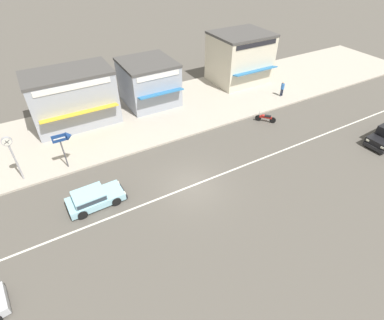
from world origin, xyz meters
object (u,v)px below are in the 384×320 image
Objects in this scene: hatchback_pale_blue_0 at (93,198)px; shopfront_mid_block at (149,82)px; street_clock at (10,149)px; arrow_signboard at (67,138)px; shopfront_far_kios at (240,57)px; motorcycle_0 at (265,118)px; shopfront_corner_warung at (73,98)px; pedestrian_near_clock at (282,88)px.

hatchback_pale_blue_0 is 0.62× the size of shopfront_mid_block.
shopfront_mid_block is (12.40, 6.45, -0.54)m from street_clock.
shopfront_far_kios is at bearing 18.38° from arrow_signboard.
motorcycle_0 is at bearing -48.60° from shopfront_mid_block.
street_clock is (-20.00, 2.17, 2.32)m from motorcycle_0.
arrow_signboard is at bearing 92.70° from hatchback_pale_blue_0.
motorcycle_0 is 0.20× the size of shopfront_corner_warung.
pedestrian_near_clock is at bearing -24.39° from shopfront_mid_block.
motorcycle_0 is 16.77m from arrow_signboard.
shopfront_corner_warung is at bearing 74.39° from arrow_signboard.
shopfront_mid_block is (-7.60, 8.62, 1.78)m from motorcycle_0.
shopfront_mid_block is at bearing 155.61° from pedestrian_near_clock.
pedestrian_near_clock is 0.22× the size of shopfront_corner_warung.
arrow_signboard is (-16.52, 2.00, 2.10)m from motorcycle_0.
pedestrian_near_clock is at bearing 2.79° from arrow_signboard.
street_clock is at bearing 128.00° from hatchback_pale_blue_0.
shopfront_mid_block is (-12.33, 5.59, 1.16)m from pedestrian_near_clock.
shopfront_mid_block reaches higher than pedestrian_near_clock.
arrow_signboard is at bearing -105.61° from shopfront_corner_warung.
pedestrian_near_clock is 0.27× the size of shopfront_mid_block.
motorcycle_0 is at bearing -28.85° from shopfront_corner_warung.
street_clock reaches higher than motorcycle_0.
shopfront_far_kios is at bearing 29.66° from hatchback_pale_blue_0.
shopfront_corner_warung is at bearing 82.00° from hatchback_pale_blue_0.
shopfront_corner_warung is 7.22m from shopfront_mid_block.
street_clock is at bearing 177.14° from arrow_signboard.
shopfront_corner_warung reaches higher than pedestrian_near_clock.
shopfront_far_kios is (19.51, 11.11, 2.16)m from hatchback_pale_blue_0.
arrow_signboard is 21.33m from pedestrian_near_clock.
shopfront_mid_block reaches higher than street_clock.
pedestrian_near_clock is at bearing -14.70° from shopfront_corner_warung.
shopfront_mid_block reaches higher than hatchback_pale_blue_0.
shopfront_corner_warung is 18.01m from shopfront_far_kios.
street_clock is (-3.69, 4.73, 2.16)m from hatchback_pale_blue_0.
shopfront_far_kios is at bearing 1.25° from shopfront_corner_warung.
arrow_signboard is at bearing -143.40° from shopfront_mid_block.
arrow_signboard is 6.39m from shopfront_corner_warung.
shopfront_corner_warung is at bearing 49.01° from street_clock.
hatchback_pale_blue_0 is at bearing -150.34° from shopfront_far_kios.
hatchback_pale_blue_0 is 0.51× the size of shopfront_corner_warung.
shopfront_far_kios is (10.80, -0.07, 0.54)m from shopfront_mid_block.
motorcycle_0 is 17.02m from shopfront_corner_warung.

